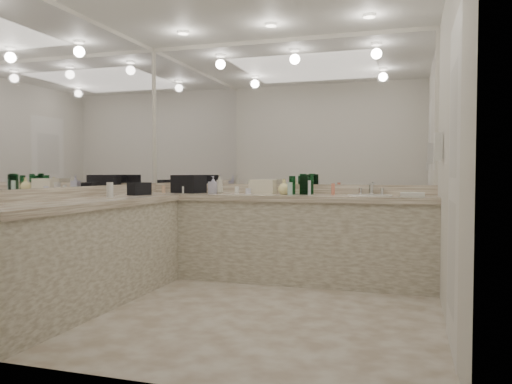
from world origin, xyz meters
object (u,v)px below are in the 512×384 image
(wall_phone, at_px, (438,147))
(black_toiletry_bag, at_px, (189,184))
(cream_cosmetic_case, at_px, (263,187))
(soap_bottle_b, at_px, (213,185))
(soap_bottle_c, at_px, (284,187))
(soap_bottle_a, at_px, (219,184))
(sink, at_px, (370,196))
(hand_towel, at_px, (413,195))

(wall_phone, distance_m, black_toiletry_bag, 2.68)
(cream_cosmetic_case, relative_size, soap_bottle_b, 1.40)
(cream_cosmetic_case, relative_size, soap_bottle_c, 1.66)
(soap_bottle_a, xyz_separation_m, soap_bottle_b, (-0.06, -0.03, -0.01))
(sink, relative_size, soap_bottle_b, 2.27)
(soap_bottle_c, bearing_deg, black_toiletry_bag, 178.31)
(sink, distance_m, soap_bottle_c, 0.89)
(wall_phone, height_order, hand_towel, wall_phone)
(black_toiletry_bag, relative_size, soap_bottle_c, 2.12)
(sink, distance_m, cream_cosmetic_case, 1.14)
(sink, xyz_separation_m, soap_bottle_a, (-1.60, 0.01, 0.11))
(sink, bearing_deg, wall_phone, -39.57)
(sink, bearing_deg, black_toiletry_bag, 178.21)
(soap_bottle_b, bearing_deg, cream_cosmetic_case, 11.61)
(soap_bottle_a, height_order, soap_bottle_c, soap_bottle_a)
(wall_phone, relative_size, hand_towel, 1.09)
(soap_bottle_c, bearing_deg, sink, -1.91)
(soap_bottle_c, bearing_deg, cream_cosmetic_case, 167.69)
(cream_cosmetic_case, xyz_separation_m, hand_towel, (1.54, -0.16, -0.06))
(cream_cosmetic_case, distance_m, hand_towel, 1.55)
(hand_towel, bearing_deg, cream_cosmetic_case, 173.88)
(hand_towel, relative_size, soap_bottle_c, 1.35)
(soap_bottle_a, bearing_deg, soap_bottle_b, -153.65)
(black_toiletry_bag, xyz_separation_m, hand_towel, (2.40, -0.14, -0.08))
(soap_bottle_b, bearing_deg, sink, 0.86)
(hand_towel, xyz_separation_m, soap_bottle_a, (-2.00, 0.09, 0.09))
(cream_cosmetic_case, xyz_separation_m, soap_bottle_b, (-0.53, -0.11, 0.02))
(soap_bottle_b, relative_size, soap_bottle_c, 1.18)
(black_toiletry_bag, relative_size, hand_towel, 1.57)
(sink, distance_m, soap_bottle_a, 1.60)
(soap_bottle_a, xyz_separation_m, soap_bottle_c, (0.72, 0.02, -0.02))
(cream_cosmetic_case, distance_m, soap_bottle_c, 0.25)
(soap_bottle_b, bearing_deg, hand_towel, -1.56)
(cream_cosmetic_case, distance_m, soap_bottle_a, 0.48)
(sink, height_order, wall_phone, wall_phone)
(sink, xyz_separation_m, wall_phone, (0.61, -0.50, 0.46))
(cream_cosmetic_case, bearing_deg, soap_bottle_b, -168.50)
(sink, xyz_separation_m, cream_cosmetic_case, (-1.13, 0.08, 0.08))
(black_toiletry_bag, relative_size, cream_cosmetic_case, 1.28)
(wall_phone, height_order, soap_bottle_a, wall_phone)
(hand_towel, bearing_deg, wall_phone, -64.60)
(sink, distance_m, black_toiletry_bag, 2.00)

